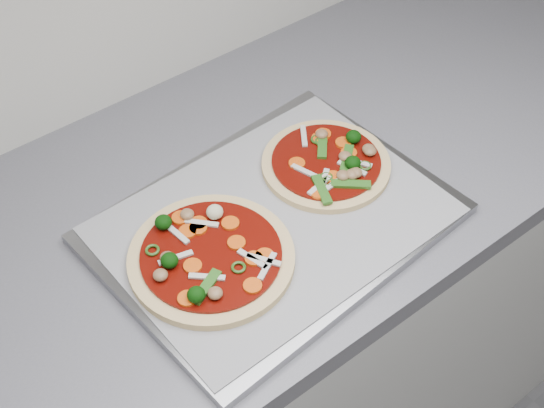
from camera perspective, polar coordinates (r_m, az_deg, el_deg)
base_cabinet at (r=1.53m, az=-0.60°, el=-10.78°), size 3.60×0.60×0.86m
countertop at (r=1.17m, az=-0.77°, el=1.04°), size 3.60×0.60×0.04m
baking_tray at (r=1.09m, az=0.13°, el=-1.47°), size 0.51×0.39×0.02m
parchment at (r=1.08m, az=0.13°, el=-1.16°), size 0.47×0.35×0.00m
pizza_left at (r=1.02m, az=-4.73°, el=-3.97°), size 0.27×0.27×0.04m
pizza_right at (r=1.15m, az=4.30°, el=3.10°), size 0.23×0.23×0.03m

